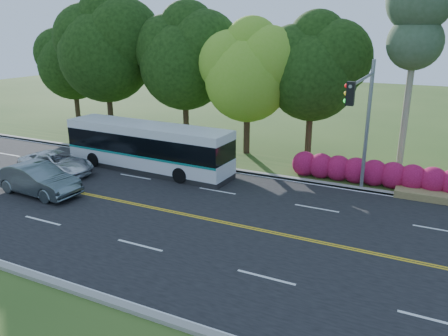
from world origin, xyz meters
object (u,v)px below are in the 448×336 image
at_px(traffic_signal, 363,111).
at_px(sedan, 38,179).
at_px(suv, 56,163).
at_px(transit_bus, 148,148).

distance_m(traffic_signal, sedan, 17.12).
relative_size(sedan, suv, 1.03).
xyz_separation_m(traffic_signal, sedan, (-15.38, -6.48, -3.83)).
height_order(traffic_signal, sedan, traffic_signal).
relative_size(traffic_signal, suv, 1.44).
xyz_separation_m(transit_bus, sedan, (-2.82, -6.03, -0.61)).
xyz_separation_m(traffic_signal, suv, (-17.15, -3.51, -3.98)).
height_order(transit_bus, sedan, transit_bus).
bearing_deg(sedan, transit_bus, -22.15).
bearing_deg(suv, transit_bus, -53.37).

